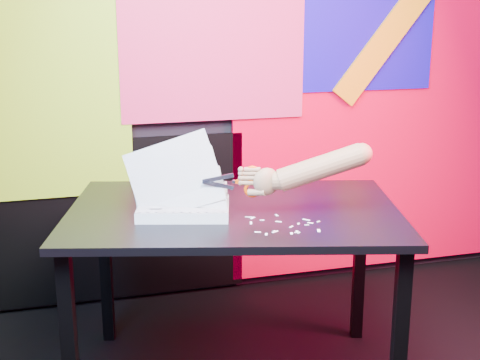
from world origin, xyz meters
name	(u,v)px	position (x,y,z in m)	size (l,w,h in m)	color
room	(404,64)	(0.00, 0.00, 1.35)	(3.01, 3.01, 2.71)	black
backdrop	(271,116)	(0.06, 1.46, 0.96)	(2.88, 0.05, 2.08)	red
work_table	(234,228)	(-0.39, 0.56, 0.67)	(1.46, 1.15, 0.75)	black
printout_stack	(183,206)	(-0.59, 0.55, 0.78)	(0.41, 0.33, 0.33)	beige
scissors	(248,182)	(-0.36, 0.47, 0.88)	(0.21, 0.07, 0.12)	#B3BBD3
hand_forearm	(311,170)	(-0.13, 0.41, 0.93)	(0.47, 0.18, 0.20)	#93643D
paper_clippings	(283,225)	(-0.27, 0.31, 0.75)	(0.27, 0.24, 0.00)	white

